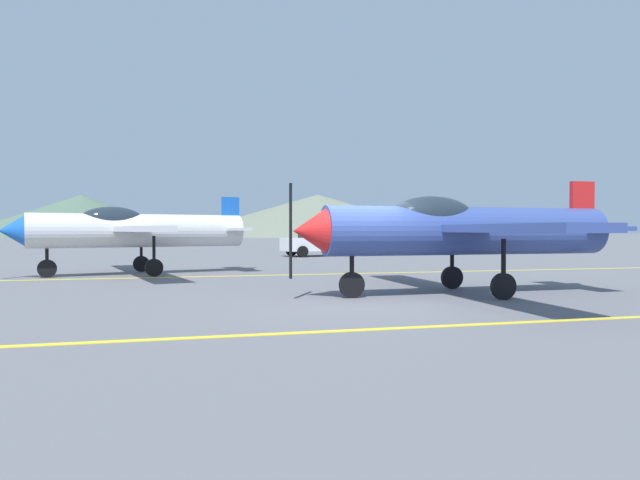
# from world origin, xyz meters

# --- Properties ---
(ground_plane) EXTENTS (400.00, 400.00, 0.00)m
(ground_plane) POSITION_xyz_m (0.00, 0.00, 0.00)
(ground_plane) COLOR slate
(apron_line_near) EXTENTS (80.00, 0.16, 0.01)m
(apron_line_near) POSITION_xyz_m (0.00, -3.17, 0.01)
(apron_line_near) COLOR yellow
(apron_line_near) RESTS_ON ground_plane
(apron_line_far) EXTENTS (80.00, 0.16, 0.01)m
(apron_line_far) POSITION_xyz_m (0.00, 7.11, 0.01)
(apron_line_far) COLOR yellow
(apron_line_far) RESTS_ON ground_plane
(airplane_near) EXTENTS (7.91, 9.12, 2.74)m
(airplane_near) POSITION_xyz_m (2.56, 0.68, 1.54)
(airplane_near) COLOR #33478C
(airplane_near) RESTS_ON ground_plane
(airplane_mid) EXTENTS (8.02, 9.11, 2.74)m
(airplane_mid) POSITION_xyz_m (-5.39, 8.60, 1.54)
(airplane_mid) COLOR silver
(airplane_mid) RESTS_ON ground_plane
(car_sedan) EXTENTS (4.53, 2.55, 1.62)m
(car_sedan) POSITION_xyz_m (4.07, 19.86, 0.84)
(car_sedan) COLOR white
(car_sedan) RESTS_ON ground_plane
(hill_centerleft) EXTENTS (58.62, 58.62, 10.89)m
(hill_centerleft) POSITION_xyz_m (-29.95, 145.16, 5.44)
(hill_centerleft) COLOR #4C6651
(hill_centerleft) RESTS_ON ground_plane
(hill_centerright) EXTENTS (73.96, 73.96, 10.79)m
(hill_centerright) POSITION_xyz_m (30.41, 127.34, 5.39)
(hill_centerright) COLOR slate
(hill_centerright) RESTS_ON ground_plane
(hill_right) EXTENTS (76.27, 76.27, 9.02)m
(hill_right) POSITION_xyz_m (76.85, 144.72, 4.51)
(hill_right) COLOR #4C6651
(hill_right) RESTS_ON ground_plane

